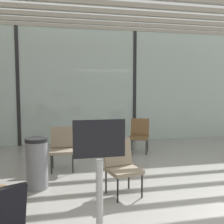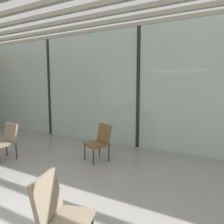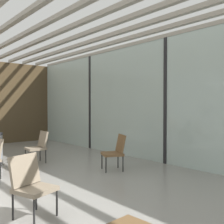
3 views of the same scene
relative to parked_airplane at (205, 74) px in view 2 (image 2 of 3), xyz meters
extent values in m
cube|color=#A3B7B2|center=(-1.20, -4.40, -0.56)|extent=(14.00, 0.08, 3.43)
cube|color=black|center=(-4.70, -4.40, -0.56)|extent=(0.10, 0.12, 3.43)
cube|color=black|center=(-1.20, -4.40, -0.56)|extent=(0.10, 0.12, 3.43)
cube|color=gray|center=(-1.20, -6.20, 1.21)|extent=(13.72, 0.12, 0.10)
cube|color=gray|center=(-1.20, -5.60, 1.21)|extent=(13.72, 0.12, 0.10)
cube|color=gray|center=(-1.20, -5.00, 1.21)|extent=(13.72, 0.12, 0.10)
cube|color=gray|center=(-1.20, -4.40, 1.21)|extent=(13.72, 0.12, 0.10)
ellipsoid|color=silver|center=(0.33, 0.00, 0.00)|extent=(11.59, 4.54, 4.54)
sphere|color=gray|center=(-5.01, 0.00, 0.00)|extent=(2.50, 2.50, 2.50)
sphere|color=black|center=(-2.86, -2.09, 0.34)|extent=(0.28, 0.28, 0.28)
sphere|color=black|center=(-1.96, -2.09, 0.34)|extent=(0.28, 0.28, 0.28)
sphere|color=black|center=(-1.06, -2.09, 0.34)|extent=(0.28, 0.28, 0.28)
sphere|color=black|center=(-0.16, -2.09, 0.34)|extent=(0.28, 0.28, 0.28)
cube|color=#7F705B|center=(-3.58, -7.09, -1.87)|extent=(0.51, 0.51, 0.06)
cube|color=#7F705B|center=(-3.57, -6.88, -1.62)|extent=(0.49, 0.18, 0.44)
cylinder|color=black|center=(-3.78, -6.87, -2.09)|extent=(0.03, 0.03, 0.37)
cylinder|color=black|center=(-3.36, -6.90, -2.09)|extent=(0.03, 0.03, 0.37)
cube|color=#7F705B|center=(-0.19, -8.64, -1.87)|extent=(0.60, 0.60, 0.06)
cube|color=#7F705B|center=(-0.39, -8.70, -1.62)|extent=(0.28, 0.50, 0.44)
cube|color=brown|center=(-1.58, -6.02, -1.87)|extent=(0.64, 0.64, 0.06)
cube|color=brown|center=(-1.49, -5.83, -1.62)|extent=(0.49, 0.33, 0.44)
cylinder|color=black|center=(-1.86, -6.12, -2.09)|extent=(0.03, 0.03, 0.37)
cylinder|color=black|center=(-1.48, -6.30, -2.09)|extent=(0.03, 0.03, 0.37)
cylinder|color=black|center=(-1.68, -5.74, -2.09)|extent=(0.03, 0.03, 0.37)
cylinder|color=black|center=(-1.30, -5.92, -2.09)|extent=(0.03, 0.03, 0.37)
camera|label=1|loc=(-3.79, -12.61, -0.56)|focal=43.28mm
camera|label=2|loc=(1.27, -10.23, -0.47)|focal=35.06mm
camera|label=3|loc=(3.29, -10.20, -0.70)|focal=42.27mm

